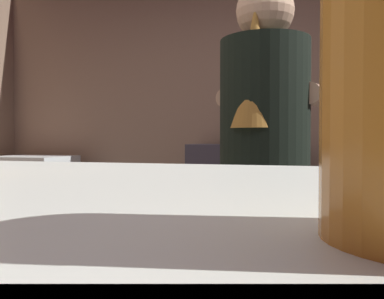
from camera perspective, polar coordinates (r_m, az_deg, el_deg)
The scene contains 11 objects.
wall_back at distance 3.56m, azimuth 10.85°, elevation 5.04°, with size 5.20×0.10×2.70m, color #93755F.
prep_counter at distance 2.13m, azimuth 17.00°, elevation -16.75°, with size 2.10×0.60×0.92m, color #493533.
back_shelf at distance 3.34m, azimuth 7.59°, elevation -8.60°, with size 0.92×0.36×1.09m, color #3C3742.
mini_fridge at distance 3.92m, azimuth -21.34°, elevation -8.00°, with size 0.63×0.58×0.98m.
bartender at distance 1.58m, azimuth 10.01°, elevation -3.23°, with size 0.49×0.55×1.72m.
mixing_bowl at distance 2.20m, azimuth 1.45°, elevation -3.18°, with size 0.17×0.17×0.05m, color #C75835.
chefs_knife at distance 1.99m, azimuth 19.28°, elevation -4.32°, with size 0.24×0.03×0.01m, color silver.
bottle_soy at distance 3.33m, azimuth 5.63°, elevation 2.32°, with size 0.07×0.07×0.24m.
bottle_vinegar at distance 3.24m, azimuth 6.13°, elevation 2.54°, with size 0.06×0.06×0.26m.
bottle_hot_sauce at distance 3.30m, azimuth 8.78°, elevation 2.51°, with size 0.07×0.07×0.26m.
bottle_olive_oil at distance 3.35m, azimuth 10.54°, elevation 2.26°, with size 0.06×0.06×0.23m.
Camera 1 is at (0.30, -1.34, 1.13)m, focal length 38.13 mm.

